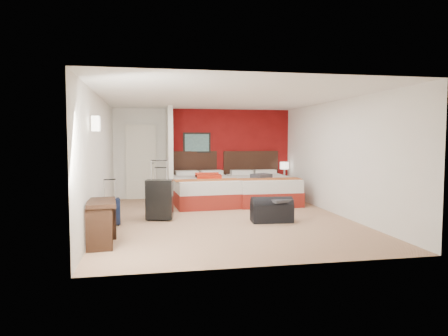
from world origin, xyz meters
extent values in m
plane|color=tan|center=(0.00, 0.00, 0.00)|extent=(6.50, 6.50, 0.00)
cube|color=white|center=(0.00, 3.25, 1.25)|extent=(5.00, 0.04, 2.50)
cube|color=white|center=(-2.50, 0.00, 1.25)|extent=(0.04, 6.50, 2.50)
cube|color=black|center=(-0.20, 3.19, 1.55)|extent=(0.78, 0.03, 0.58)
cube|color=white|center=(-2.38, -1.50, 1.90)|extent=(0.12, 0.20, 0.24)
cube|color=maroon|center=(0.75, 3.23, 1.25)|extent=(3.50, 0.04, 2.50)
cube|color=silver|center=(-1.00, 2.61, 1.25)|extent=(0.12, 1.20, 2.50)
cube|color=silver|center=(-1.75, 3.20, 1.02)|extent=(0.82, 0.06, 2.05)
cube|color=silver|center=(-0.17, 2.06, 0.33)|extent=(1.69, 2.31, 0.67)
cube|color=white|center=(1.37, 2.05, 0.33)|extent=(1.56, 2.22, 0.66)
cube|color=#AB220E|center=(-0.07, 1.96, 0.72)|extent=(0.69, 0.89, 0.10)
cube|color=#3E3D43|center=(1.27, 1.75, 0.72)|extent=(0.57, 0.53, 0.11)
cube|color=#312010|center=(2.29, 2.90, 0.27)|extent=(0.44, 0.44, 0.54)
cylinder|color=white|center=(2.29, 2.90, 0.77)|extent=(0.26, 0.26, 0.45)
cube|color=black|center=(-1.35, 0.08, 0.40)|extent=(0.58, 0.42, 0.80)
cube|color=black|center=(-1.31, 0.38, 0.32)|extent=(0.50, 0.41, 0.64)
cube|color=black|center=(-2.29, -0.29, 0.25)|extent=(0.38, 0.27, 0.49)
cube|color=black|center=(0.85, -0.51, 0.21)|extent=(0.84, 0.49, 0.41)
cube|color=#3A3A3F|center=(1.00, -0.56, 0.44)|extent=(0.52, 0.48, 0.06)
cube|color=black|center=(-2.29, -1.78, 0.35)|extent=(0.50, 0.88, 0.71)
camera|label=1|loc=(-1.59, -8.26, 1.66)|focal=32.72mm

